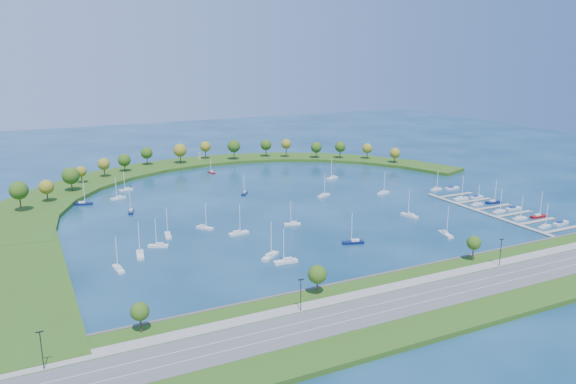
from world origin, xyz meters
name	(u,v)px	position (x,y,z in m)	size (l,w,h in m)	color
ground	(284,203)	(0.00, 0.00, 0.00)	(700.00, 700.00, 0.00)	#072A41
south_shoreline	(450,291)	(0.03, -122.88, 1.00)	(420.00, 43.10, 11.60)	#315216
breakwater	(170,190)	(-46.33, 48.72, 0.99)	(286.74, 247.64, 2.00)	#315216
breakwater_trees	(200,157)	(-16.68, 86.73, 10.50)	(237.54, 95.12, 14.86)	#382314
harbor_tower	(199,156)	(-6.69, 120.72, 4.38)	(2.60, 2.60, 4.66)	gray
dock_system	(497,211)	(85.30, -61.00, 0.35)	(24.28, 82.00, 1.60)	gray
moored_boat_0	(168,235)	(-66.99, -26.49, 0.91)	(3.68, 8.57, 12.20)	silver
moored_boat_1	(118,198)	(-75.09, 44.89, 0.91)	(8.57, 4.64, 12.14)	silver
moored_boat_2	(286,261)	(-35.51, -75.26, 0.95)	(9.22, 3.21, 13.31)	silver
moored_boat_3	(324,195)	(24.57, 1.50, 0.92)	(8.70, 5.56, 12.44)	silver
moored_boat_4	(332,177)	(50.06, 35.63, 0.92)	(8.87, 5.11, 12.58)	silver
moored_boat_5	(238,232)	(-39.31, -37.06, 0.94)	(9.06, 3.47, 13.00)	silver
moored_boat_6	(126,189)	(-67.88, 61.85, 0.88)	(7.59, 2.72, 10.93)	silver
moored_boat_7	(292,223)	(-12.81, -35.40, 0.88)	(7.67, 3.98, 10.86)	silver
moored_boat_8	(446,234)	(38.92, -77.21, 0.94)	(4.35, 9.20, 13.04)	silver
moored_boat_9	(270,255)	(-38.46, -67.90, 0.97)	(9.15, 8.02, 14.04)	silver
moored_boat_10	(118,268)	(-92.23, -55.24, 0.92)	(3.17, 8.65, 12.43)	silver
moored_boat_11	(158,245)	(-73.62, -37.41, 0.90)	(8.21, 5.57, 11.82)	silver
moored_boat_12	(353,242)	(-1.67, -68.43, 0.93)	(9.14, 4.95, 12.94)	#0A1542
moored_boat_13	(84,203)	(-92.77, 41.45, 0.93)	(8.97, 4.60, 12.70)	#0A1542
moored_boat_14	(140,254)	(-82.30, -44.28, 0.96)	(4.02, 9.53, 13.58)	silver
moored_boat_15	(205,227)	(-49.82, -23.47, 0.90)	(6.75, 7.77, 11.89)	silver
moored_boat_16	(383,192)	(56.56, -7.86, 0.91)	(8.61, 4.91, 12.21)	silver
moored_boat_17	(409,215)	(42.42, -48.55, 0.94)	(4.43, 9.32, 13.20)	silver
moored_boat_18	(211,172)	(-10.53, 83.78, 0.85)	(3.28, 6.94, 9.84)	maroon
moored_boat_19	(244,193)	(-11.56, 25.05, 0.87)	(5.81, 7.15, 10.70)	#0A1542
moored_boat_20	(131,211)	(-73.94, 16.32, 0.90)	(4.12, 8.24, 11.67)	#0A1542
docked_boat_0	(545,226)	(85.53, -88.34, 0.88)	(7.64, 3.20, 10.89)	silver
docked_boat_1	(561,223)	(95.97, -88.27, 0.69)	(9.50, 4.01, 1.88)	silver
docked_boat_2	(520,218)	(85.53, -74.58, 0.88)	(7.59, 2.32, 11.08)	silver
docked_boat_3	(539,216)	(96.01, -76.24, 0.92)	(8.66, 2.91, 12.54)	maroon
docked_boat_4	(499,211)	(85.53, -62.21, 0.89)	(8.12, 3.31, 11.60)	silver
docked_boat_5	(513,208)	(95.97, -61.50, 0.66)	(8.88, 2.93, 1.79)	silver
docked_boat_6	(477,204)	(85.54, -47.75, 0.87)	(7.40, 2.66, 10.66)	silver
docked_boat_7	(493,202)	(96.02, -48.49, 0.91)	(8.62, 3.72, 12.27)	#0A1542
docked_boat_8	(461,198)	(85.51, -36.12, 0.93)	(8.78, 2.61, 12.84)	silver
docked_boat_9	(476,197)	(95.98, -36.77, 0.60)	(8.16, 2.82, 1.64)	silver
docked_boat_10	(436,189)	(87.93, -14.25, 0.89)	(7.93, 3.09, 11.35)	silver
docked_boat_11	(452,188)	(97.87, -15.99, 0.66)	(8.95, 2.79, 1.81)	silver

